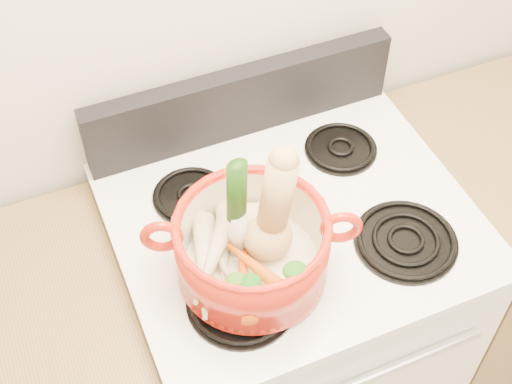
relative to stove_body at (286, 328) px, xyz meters
name	(u,v)px	position (x,y,z in m)	size (l,w,h in m)	color
stove_body	(286,328)	(0.00, 0.00, 0.00)	(0.76, 0.65, 0.92)	white
cooktop	(293,220)	(0.00, 0.00, 0.47)	(0.78, 0.67, 0.03)	white
control_backsplash	(241,102)	(0.00, 0.30, 0.58)	(0.76, 0.05, 0.18)	black
oven_handle	(359,382)	(0.00, -0.34, 0.32)	(0.02, 0.02, 0.60)	silver
burner_front_left	(241,300)	(-0.19, -0.16, 0.50)	(0.22, 0.22, 0.02)	black
burner_front_right	(406,240)	(0.19, -0.16, 0.50)	(0.22, 0.22, 0.02)	black
burner_back_left	(191,195)	(-0.19, 0.14, 0.50)	(0.17, 0.17, 0.02)	black
burner_back_right	(341,147)	(0.19, 0.14, 0.50)	(0.17, 0.17, 0.02)	black
dutch_oven	(252,248)	(-0.14, -0.11, 0.58)	(0.31, 0.31, 0.15)	#AE1D0E
pot_handle_left	(162,237)	(-0.31, -0.05, 0.63)	(0.09, 0.09, 0.02)	#AE1D0E
pot_handle_right	(341,227)	(0.02, -0.16, 0.63)	(0.09, 0.09, 0.02)	#AE1D0E
squash	(268,210)	(-0.11, -0.10, 0.67)	(0.11, 0.11, 0.26)	tan
leek	(237,208)	(-0.16, -0.07, 0.68)	(0.04, 0.04, 0.27)	silver
ginger	(252,217)	(-0.11, -0.02, 0.56)	(0.09, 0.07, 0.05)	#D4B682
parsnip_0	(224,243)	(-0.19, -0.06, 0.56)	(0.04, 0.04, 0.20)	beige
parsnip_1	(204,265)	(-0.24, -0.10, 0.57)	(0.05, 0.05, 0.22)	beige
parsnip_2	(215,247)	(-0.21, -0.07, 0.57)	(0.04, 0.04, 0.17)	beige
parsnip_3	(213,257)	(-0.22, -0.10, 0.58)	(0.04, 0.04, 0.20)	beige
carrot_0	(242,278)	(-0.18, -0.15, 0.56)	(0.03, 0.03, 0.15)	#D8450A
carrot_1	(245,287)	(-0.19, -0.18, 0.57)	(0.03, 0.03, 0.15)	#E0440B
carrot_2	(259,271)	(-0.15, -0.16, 0.57)	(0.04, 0.04, 0.19)	#D75D0A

